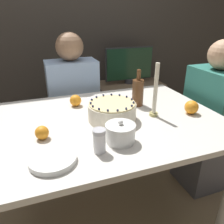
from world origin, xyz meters
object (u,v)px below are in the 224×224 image
Objects in this scene: cake at (112,111)px; tv_monitor at (129,65)px; bottle at (138,92)px; person_man_blue_shirt at (75,114)px; sugar_bowl at (120,133)px; person_woman_floral at (208,129)px; candle at (155,95)px; sugar_shaker at (99,141)px.

tv_monitor is at bearing 61.88° from cake.
bottle is 0.72m from person_man_blue_shirt.
tv_monitor reaches higher than cake.
sugar_bowl is 0.97m from person_man_blue_shirt.
sugar_bowl is at bearing 111.08° from person_woman_floral.
tv_monitor is (0.37, 1.19, -0.10)m from candle.
sugar_shaker is 0.35× the size of candle.
sugar_shaker is (-0.11, -0.05, 0.01)m from sugar_bowl.
candle is at bearing -6.82° from cake.
sugar_bowl is 0.46× the size of candle.
person_man_blue_shirt reaches higher than candle.
cake is 0.86× the size of candle.
candle is (0.40, 0.25, 0.07)m from sugar_shaker.
person_man_blue_shirt reaches higher than person_woman_floral.
sugar_bowl is at bearing -100.21° from cake.
cake is 1.32m from tv_monitor.
person_man_blue_shirt is 0.91m from tv_monitor.
person_woman_floral is (0.87, 0.34, -0.31)m from sugar_bowl.
cake is 0.89m from person_woman_floral.
person_woman_floral is (0.93, -0.58, -0.02)m from person_man_blue_shirt.
candle is 0.26× the size of person_man_blue_shirt.
tv_monitor is at bearing 68.85° from bottle.
sugar_bowl is at bearing -145.50° from candle.
person_man_blue_shirt reaches higher than cake.
tv_monitor is at bearing 72.60° from candle.
candle is at bearing -107.40° from tv_monitor.
bottle is 1.09m from tv_monitor.
cake reaches higher than sugar_shaker.
candle is at bearing 34.50° from sugar_bowl.
bottle is (-0.02, 0.18, -0.04)m from candle.
tv_monitor is (-0.21, 1.06, 0.30)m from person_woman_floral.
candle is at bearing 31.29° from sugar_shaker.
candle is 0.72m from person_woman_floral.
sugar_shaker is at bearing -148.71° from candle.
sugar_shaker is at bearing 111.21° from person_woman_floral.
sugar_shaker is 1.64m from tv_monitor.
sugar_shaker is at bearing -132.27° from bottle.
bottle is (0.38, 0.42, 0.03)m from sugar_shaker.
tv_monitor is (0.62, 1.16, -0.02)m from cake.
sugar_bowl is 0.12m from sugar_shaker.
tv_monitor is (0.72, 0.47, 0.28)m from person_man_blue_shirt.
person_man_blue_shirt is (-0.10, 0.69, -0.30)m from cake.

